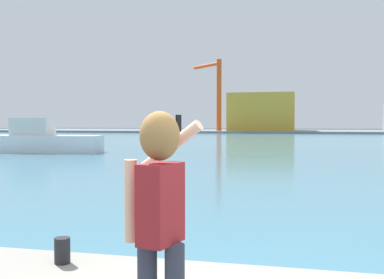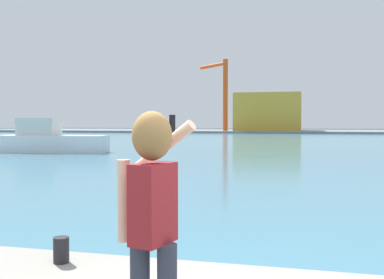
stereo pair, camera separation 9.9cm
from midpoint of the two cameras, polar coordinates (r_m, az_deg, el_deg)
ground_plane at (r=53.25m, az=13.47°, el=-0.16°), size 220.00×220.00×0.00m
harbor_water at (r=55.24m, az=13.49°, el=-0.07°), size 140.00×100.00×0.02m
far_shore_dock at (r=95.22m, az=13.70°, el=0.97°), size 140.00×20.00×0.43m
person_photographer at (r=3.18m, az=-4.15°, el=-8.66°), size 0.54×0.57×1.74m
harbor_bollard at (r=5.69m, az=-15.72°, el=-13.30°), size 0.19×0.19×0.30m
boat_moored at (r=33.05m, az=-17.53°, el=-0.09°), size 7.88×2.82×2.40m
warehouse_left at (r=95.60m, az=9.72°, el=3.42°), size 13.20×13.01×7.60m
port_crane at (r=91.76m, az=3.89°, el=6.52°), size 7.13×7.04×14.29m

